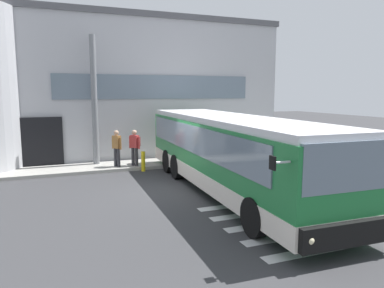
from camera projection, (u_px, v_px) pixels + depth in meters
ground_plane at (179, 190)px, 13.31m from camera, size 80.00×90.00×0.02m
bay_paint_stripes at (296, 220)px, 10.17m from camera, size 4.40×3.96×0.01m
terminal_building at (108, 89)px, 23.14m from camera, size 17.99×13.80×7.54m
boarding_curb at (146, 164)px, 17.72m from camera, size 20.19×2.00×0.15m
entry_support_column at (94, 101)px, 17.02m from camera, size 0.28×0.28×6.00m
bus_main_foreground at (230, 155)px, 12.86m from camera, size 3.44×11.80×2.70m
passenger_near_column at (117, 146)px, 16.65m from camera, size 0.39×0.51×1.68m
passenger_by_doorway at (135, 145)px, 16.84m from camera, size 0.50×0.52×1.68m
safety_bollard_yellow at (143, 161)px, 16.41m from camera, size 0.18×0.18×0.90m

